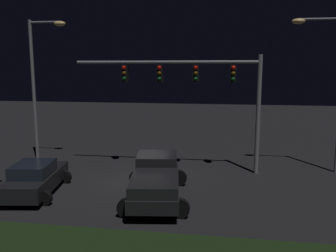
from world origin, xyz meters
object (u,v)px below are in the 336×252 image
Objects in this scene: pickup_truck at (156,177)px; car_sedan at (35,178)px; street_lamp_right at (332,76)px; traffic_signal_gantry at (197,82)px; street_lamp_left at (39,75)px.

pickup_truck is 5.68m from car_sedan.
pickup_truck is 0.66× the size of street_lamp_right.
traffic_signal_gantry is at bearing -63.63° from car_sedan.
street_lamp_right is at bearing -64.85° from pickup_truck.
pickup_truck is 1.22× the size of car_sedan.
traffic_signal_gantry is 7.30m from street_lamp_right.
car_sedan is at bearing -157.97° from street_lamp_right.
pickup_truck is 6.32m from traffic_signal_gantry.
street_lamp_right reaches higher than pickup_truck.
street_lamp_right is (8.64, 5.56, 4.36)m from pickup_truck.
car_sedan is at bearing 84.72° from pickup_truck.
traffic_signal_gantry is 1.20× the size of street_lamp_left.
car_sedan is 7.76m from street_lamp_left.
traffic_signal_gantry is 9.67m from street_lamp_left.
car_sedan is 0.54× the size of street_lamp_right.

